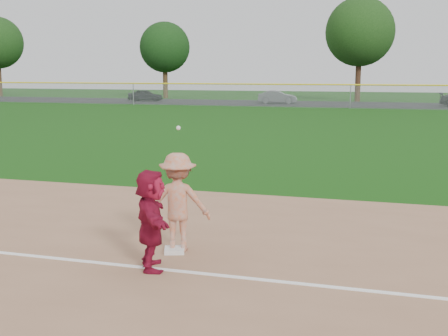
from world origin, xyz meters
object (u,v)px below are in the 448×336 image
(first_base, at_px, (174,250))
(car_left, at_px, (145,95))
(base_runner, at_px, (151,220))
(car_mid, at_px, (277,97))

(first_base, relative_size, car_left, 0.10)
(first_base, height_order, car_left, car_left)
(base_runner, relative_size, car_mid, 0.43)
(base_runner, xyz_separation_m, car_mid, (-6.83, 46.56, -0.19))
(car_left, xyz_separation_m, car_mid, (14.07, -0.21, 0.01))
(first_base, bearing_deg, car_mid, 98.56)
(car_mid, bearing_deg, first_base, 175.32)
(first_base, bearing_deg, base_runner, -93.47)
(first_base, height_order, base_runner, base_runner)
(car_left, relative_size, car_mid, 0.95)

